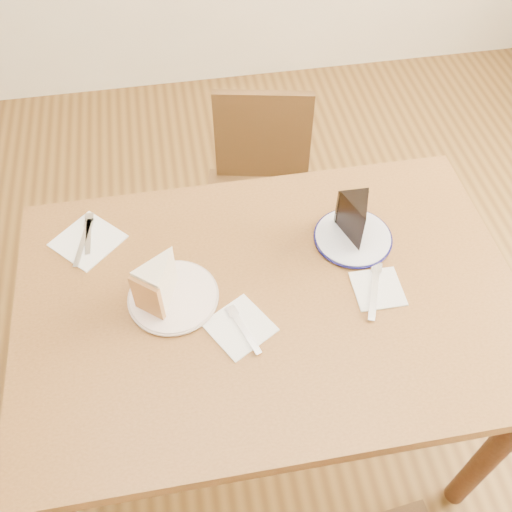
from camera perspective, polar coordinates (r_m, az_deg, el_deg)
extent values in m
plane|color=#482F13|center=(2.02, 0.97, -16.12)|extent=(4.00, 4.00, 0.00)
cube|color=#533216|center=(1.38, 1.37, -4.47)|extent=(1.20, 0.80, 0.04)
cylinder|color=black|center=(1.72, 22.37, -17.93)|extent=(0.06, 0.06, 0.71)
cylinder|color=black|center=(1.91, -17.08, -4.56)|extent=(0.06, 0.06, 0.71)
cylinder|color=black|center=(2.00, 14.68, -0.16)|extent=(0.06, 0.06, 0.71)
cube|color=#3A2411|center=(1.98, 0.51, 4.38)|extent=(0.46, 0.46, 0.04)
cylinder|color=#3A2411|center=(2.26, 4.76, 3.58)|extent=(0.03, 0.03, 0.40)
cylinder|color=#3A2411|center=(2.26, -3.60, 3.77)|extent=(0.03, 0.03, 0.40)
cylinder|color=#3A2411|center=(2.05, 4.95, -3.25)|extent=(0.03, 0.03, 0.40)
cylinder|color=#3A2411|center=(2.06, -4.23, -3.02)|extent=(0.03, 0.03, 0.40)
cube|color=#3A2411|center=(1.98, 0.68, 11.91)|extent=(0.33, 0.10, 0.35)
cylinder|color=white|center=(1.36, -8.26, -4.06)|extent=(0.21, 0.21, 0.01)
cylinder|color=white|center=(1.48, 9.66, 1.82)|extent=(0.19, 0.19, 0.01)
cube|color=white|center=(1.31, -1.63, -7.10)|extent=(0.18, 0.18, 0.00)
cube|color=white|center=(1.40, 12.08, -3.22)|extent=(0.12, 0.12, 0.00)
cube|color=white|center=(1.52, -16.46, 1.49)|extent=(0.21, 0.21, 0.00)
cube|color=silver|center=(1.30, -1.19, -7.43)|extent=(0.06, 0.14, 0.00)
cube|color=silver|center=(1.39, 11.75, -3.46)|extent=(0.08, 0.16, 0.00)
cube|color=silver|center=(1.53, -16.40, 2.13)|extent=(0.02, 0.14, 0.00)
cube|color=silver|center=(1.52, -16.92, 1.29)|extent=(0.05, 0.16, 0.00)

